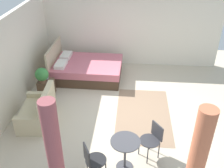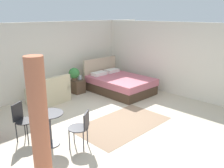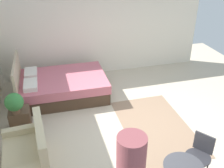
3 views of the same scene
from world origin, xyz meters
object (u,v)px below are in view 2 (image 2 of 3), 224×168
couch (50,94)px  balcony_table (50,123)px  cafe_chair_near_window (82,126)px  bed (119,84)px  potted_plant (74,74)px  cafe_chair_near_couch (22,118)px  vase (80,77)px  nightstand (78,86)px

couch → balcony_table: couch is taller
couch → balcony_table: size_ratio=1.71×
cafe_chair_near_window → bed: bearing=31.4°
couch → bed: bearing=-18.7°
couch → potted_plant: size_ratio=2.77×
balcony_table → cafe_chair_near_window: bearing=-54.5°
balcony_table → cafe_chair_near_couch: bearing=117.7°
couch → vase: bearing=8.4°
couch → cafe_chair_near_couch: size_ratio=1.45×
bed → cafe_chair_near_window: bearing=-148.6°
couch → vase: 1.43m
cafe_chair_near_window → potted_plant: bearing=55.7°
bed → couch: size_ratio=1.78×
bed → nightstand: size_ratio=4.78×
couch → nightstand: 1.29m
bed → balcony_table: bearing=-158.7°
potted_plant → cafe_chair_near_window: potted_plant is taller
potted_plant → balcony_table: size_ratio=0.62×
bed → cafe_chair_near_window: 3.96m
bed → potted_plant: (-1.25, 1.05, 0.43)m
potted_plant → bed: bearing=-40.1°
bed → vase: bearing=135.1°
bed → couch: 2.56m
nightstand → potted_plant: size_ratio=1.03×
bed → balcony_table: 4.07m
potted_plant → cafe_chair_near_window: 3.77m
balcony_table → cafe_chair_near_window: size_ratio=0.91×
couch → cafe_chair_near_window: 3.04m
couch → nightstand: couch is taller
nightstand → balcony_table: balcony_table is taller
vase → cafe_chair_near_couch: 3.61m
nightstand → vase: (0.12, 0.01, 0.31)m
vase → cafe_chair_near_couch: bearing=-148.8°
couch → cafe_chair_near_couch: 2.39m
couch → potted_plant: potted_plant is taller
bed → cafe_chair_near_couch: (-4.12, -0.85, 0.24)m
bed → balcony_table: (-3.79, -1.48, 0.21)m
nightstand → cafe_chair_near_window: size_ratio=0.58×
vase → cafe_chair_near_window: (-2.34, -3.08, -0.04)m
bed → nightstand: (-1.15, 1.01, -0.07)m
potted_plant → cafe_chair_near_couch: size_ratio=0.52×
cafe_chair_near_couch → couch: bearing=44.5°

